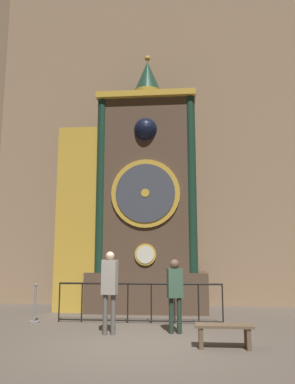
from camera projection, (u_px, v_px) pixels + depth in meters
The scene contains 8 objects.
ground_plane at pixel (142, 346), 7.36m from camera, with size 28.00×28.00×0.00m, color brown.
cathedral_back_wall at pixel (156, 121), 14.29m from camera, with size 24.00×0.32×13.60m.
clock_tower at pixel (133, 201), 12.34m from camera, with size 4.77×1.82×8.67m.
railing_fence at pixel (139, 301), 9.84m from camera, with size 4.36×0.05×1.02m.
visitor_near at pixel (110, 284), 8.51m from camera, with size 0.37×0.27×1.84m.
visitor_far at pixel (175, 288), 8.62m from camera, with size 0.38×0.30×1.66m.
stanchion_post at pixel (35, 310), 9.86m from camera, with size 0.28×0.28×1.01m.
visitor_bench at pixel (224, 332), 7.20m from camera, with size 1.11×0.40×0.44m.
Camera 1 is at (0.81, -7.71, 1.79)m, focal length 35.00 mm.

